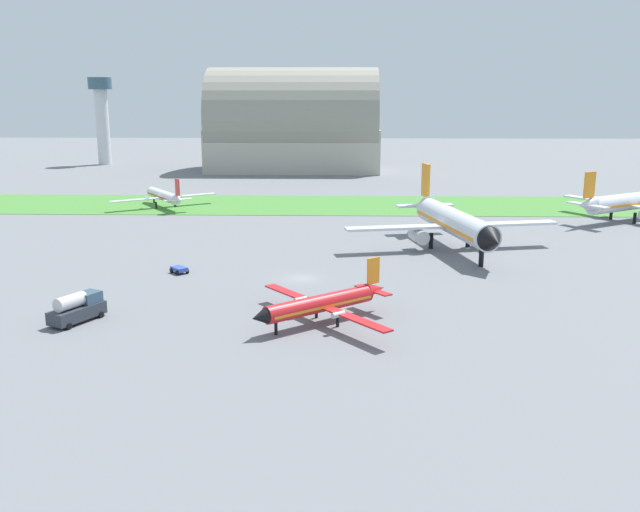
% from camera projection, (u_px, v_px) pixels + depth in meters
% --- Properties ---
extents(ground_plane, '(600.00, 600.00, 0.00)m').
position_uv_depth(ground_plane, '(302.00, 278.00, 94.39)').
color(ground_plane, slate).
extents(grass_taxiway_strip, '(360.00, 28.00, 0.08)m').
position_uv_depth(grass_taxiway_strip, '(317.00, 205.00, 155.99)').
color(grass_taxiway_strip, '#478438').
rests_on(grass_taxiway_strip, ground_plane).
extents(airplane_foreground_turboprop, '(15.37, 17.21, 6.32)m').
position_uv_depth(airplane_foreground_turboprop, '(323.00, 303.00, 75.50)').
color(airplane_foreground_turboprop, red).
rests_on(airplane_foreground_turboprop, ground_plane).
extents(airplane_midfield_jet, '(34.75, 34.29, 12.39)m').
position_uv_depth(airplane_midfield_jet, '(453.00, 222.00, 110.94)').
color(airplane_midfield_jet, silver).
rests_on(airplane_midfield_jet, ground_plane).
extents(airplane_parked_jet_far, '(25.77, 25.73, 10.33)m').
position_uv_depth(airplane_parked_jet_far, '(627.00, 202.00, 135.72)').
color(airplane_parked_jet_far, silver).
rests_on(airplane_parked_jet_far, ground_plane).
extents(airplane_taxiing_turboprop, '(20.66, 18.14, 7.16)m').
position_uv_depth(airplane_taxiing_turboprop, '(164.00, 196.00, 151.99)').
color(airplane_taxiing_turboprop, white).
rests_on(airplane_taxiing_turboprop, ground_plane).
extents(fuel_truck_near_gate, '(5.09, 6.88, 3.29)m').
position_uv_depth(fuel_truck_near_gate, '(77.00, 308.00, 76.22)').
color(fuel_truck_near_gate, '#2D333D').
rests_on(fuel_truck_near_gate, ground_plane).
extents(baggage_cart_midfield, '(2.90, 2.93, 0.90)m').
position_uv_depth(baggage_cart_midfield, '(179.00, 269.00, 96.96)').
color(baggage_cart_midfield, '#334FB2').
rests_on(baggage_cart_midfield, ground_plane).
extents(hangar_distant, '(54.32, 32.02, 32.36)m').
position_uv_depth(hangar_distant, '(294.00, 128.00, 223.35)').
color(hangar_distant, '#B2AD9E').
rests_on(hangar_distant, ground_plane).
extents(control_tower, '(8.00, 8.00, 29.71)m').
position_uv_depth(control_tower, '(102.00, 113.00, 240.66)').
color(control_tower, silver).
rests_on(control_tower, ground_plane).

